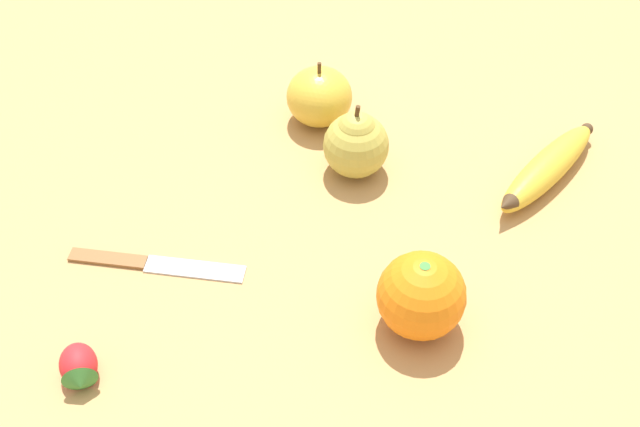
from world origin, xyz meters
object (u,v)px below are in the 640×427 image
Objects in this scene: orange at (421,296)px; strawberry at (79,368)px; banana at (547,168)px; pear at (356,143)px; apple at (319,97)px; paring_knife at (150,263)px.

strawberry is (-0.13, 0.28, -0.02)m from orange.
orange is at bearing 3.09° from banana.
strawberry is at bearing 150.67° from pear.
banana is 0.25m from orange.
banana is 1.96× the size of pear.
banana is 0.21m from pear.
orange is 1.02× the size of apple.
apple is at bearing -71.73° from banana.
orange is (-0.23, 0.10, 0.02)m from banana.
strawberry is at bearing -19.55° from banana.
apple reaches higher than strawberry.
paring_knife is at bearing -32.42° from banana.
pear reaches higher than paring_knife.
pear is 0.10m from apple.
banana is at bearing 114.91° from paring_knife.
apple is 0.29m from paring_knife.
banana is 2.13× the size of orange.
apple reaches higher than paring_knife.
orange is at bearing -149.54° from apple.
orange is 0.92× the size of pear.
orange reaches higher than strawberry.
banana is 3.16× the size of strawberry.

